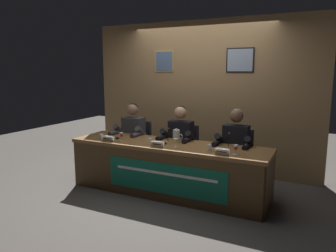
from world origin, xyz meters
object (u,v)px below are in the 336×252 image
object	(u,v)px
nameplate_center	(157,144)
panelist_right	(234,145)
juice_glass_right	(236,148)
microphone_right	(227,144)
water_cup_left	(102,137)
microphone_center	(166,138)
conference_table	(165,161)
microphone_left	(119,134)
nameplate_left	(108,139)
water_pitcher_central	(176,136)
juice_glass_center	(176,141)
panelist_center	(179,140)
water_cup_right	(209,148)
chair_center	(184,154)
water_cup_center	(151,142)
juice_glass_left	(121,135)
chair_left	(138,148)
panelist_left	(131,135)
chair_right	(237,161)
nameplate_right	(222,152)

from	to	relation	value
nameplate_center	panelist_right	bearing A→B (deg)	35.05
juice_glass_right	microphone_right	xyz separation A→B (m)	(-0.16, 0.19, -0.01)
water_cup_left	microphone_center	distance (m)	1.01
conference_table	microphone_left	xyz separation A→B (m)	(-0.83, 0.07, 0.31)
nameplate_left	water_pitcher_central	xyz separation A→B (m)	(0.94, 0.36, 0.05)
conference_table	juice_glass_center	distance (m)	0.39
juice_glass_right	water_pitcher_central	size ratio (longest dim) A/B	0.59
panelist_center	water_cup_right	xyz separation A→B (m)	(0.68, -0.55, 0.06)
water_cup_left	chair_center	bearing A→B (deg)	37.19
conference_table	water_pitcher_central	distance (m)	0.39
microphone_left	water_cup_center	world-z (taller)	microphone_left
juice_glass_left	chair_center	size ratio (longest dim) A/B	0.14
juice_glass_center	chair_left	bearing A→B (deg)	144.98
conference_table	juice_glass_center	size ratio (longest dim) A/B	23.32
nameplate_center	juice_glass_center	world-z (taller)	juice_glass_center
nameplate_left	chair_center	xyz separation A→B (m)	(0.85, 0.84, -0.34)
juice_glass_center	panelist_left	bearing A→B (deg)	152.76
water_cup_center	water_pitcher_central	bearing A→B (deg)	41.42
conference_table	microphone_left	size ratio (longest dim) A/B	13.37
chair_right	nameplate_center	bearing A→B (deg)	-137.24
panelist_left	juice_glass_right	size ratio (longest dim) A/B	9.91
water_cup_left	panelist_right	xyz separation A→B (m)	(1.88, 0.57, -0.06)
chair_left	microphone_right	world-z (taller)	microphone_right
conference_table	nameplate_right	bearing A→B (deg)	-10.89
conference_table	chair_left	bearing A→B (deg)	142.27
nameplate_left	microphone_right	bearing A→B (deg)	9.15
juice_glass_left	panelist_center	distance (m)	0.87
juice_glass_left	microphone_center	xyz separation A→B (m)	(0.67, 0.13, -0.01)
nameplate_right	panelist_center	bearing A→B (deg)	143.96
panelist_center	water_pitcher_central	distance (m)	0.32
panelist_left	juice_glass_center	bearing A→B (deg)	-27.24
nameplate_left	nameplate_center	world-z (taller)	same
juice_glass_center	chair_right	bearing A→B (deg)	48.92
juice_glass_left	juice_glass_right	distance (m)	1.71
juice_glass_left	water_cup_center	size ratio (longest dim) A/B	1.46
microphone_right	chair_center	bearing A→B (deg)	146.88
microphone_center	nameplate_right	xyz separation A→B (m)	(0.90, -0.25, -0.03)
microphone_left	microphone_center	distance (m)	0.80
juice_glass_right	chair_left	bearing A→B (deg)	158.19
conference_table	water_cup_center	size ratio (longest dim) A/B	34.02
water_cup_left	water_cup_center	distance (m)	0.82
water_cup_right	chair_center	bearing A→B (deg)	132.54
water_cup_right	water_cup_left	bearing A→B (deg)	-179.13
microphone_center	water_cup_right	world-z (taller)	microphone_center
microphone_center	juice_glass_left	bearing A→B (deg)	-168.58
water_cup_left	nameplate_center	bearing A→B (deg)	-3.25
panelist_center	water_cup_center	size ratio (longest dim) A/B	14.46
nameplate_left	juice_glass_center	xyz separation A→B (m)	(1.06, 0.09, 0.05)
chair_center	microphone_center	xyz separation A→B (m)	(-0.02, -0.59, 0.37)
chair_right	panelist_right	size ratio (longest dim) A/B	0.73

